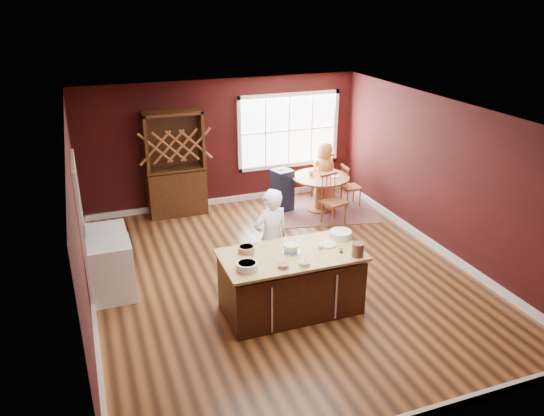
{
  "coord_description": "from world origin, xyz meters",
  "views": [
    {
      "loc": [
        -2.81,
        -7.13,
        4.36
      ],
      "look_at": [
        -0.02,
        0.41,
        1.05
      ],
      "focal_mm": 35.0,
      "sensor_mm": 36.0,
      "label": 1
    }
  ],
  "objects_px": {
    "high_chair": "(282,189)",
    "chair_south": "(334,200)",
    "dining_table": "(320,186)",
    "chair_east": "(351,185)",
    "layer_cake": "(291,249)",
    "chair_north": "(321,175)",
    "washer": "(112,271)",
    "dryer": "(109,253)",
    "kitchen_island": "(291,283)",
    "baker": "(271,238)",
    "seated_woman": "(324,172)",
    "hutch": "(175,164)",
    "toddler": "(281,173)"
  },
  "relations": [
    {
      "from": "kitchen_island",
      "to": "chair_east",
      "type": "height_order",
      "value": "chair_east"
    },
    {
      "from": "chair_east",
      "to": "dryer",
      "type": "xyz_separation_m",
      "value": [
        -5.16,
        -1.44,
        -0.02
      ]
    },
    {
      "from": "chair_north",
      "to": "high_chair",
      "type": "distance_m",
      "value": 1.21
    },
    {
      "from": "high_chair",
      "to": "washer",
      "type": "bearing_deg",
      "value": -162.3
    },
    {
      "from": "dining_table",
      "to": "chair_east",
      "type": "distance_m",
      "value": 0.73
    },
    {
      "from": "dining_table",
      "to": "toddler",
      "type": "distance_m",
      "value": 0.87
    },
    {
      "from": "seated_woman",
      "to": "dining_table",
      "type": "bearing_deg",
      "value": 45.92
    },
    {
      "from": "chair_south",
      "to": "seated_woman",
      "type": "distance_m",
      "value": 1.29
    },
    {
      "from": "layer_cake",
      "to": "dryer",
      "type": "bearing_deg",
      "value": 142.49
    },
    {
      "from": "seated_woman",
      "to": "dryer",
      "type": "relative_size",
      "value": 1.53
    },
    {
      "from": "high_chair",
      "to": "chair_south",
      "type": "bearing_deg",
      "value": -72.12
    },
    {
      "from": "kitchen_island",
      "to": "washer",
      "type": "relative_size",
      "value": 2.21
    },
    {
      "from": "chair_east",
      "to": "toddler",
      "type": "height_order",
      "value": "toddler"
    },
    {
      "from": "seated_woman",
      "to": "high_chair",
      "type": "xyz_separation_m",
      "value": [
        -1.04,
        -0.17,
        -0.21
      ]
    },
    {
      "from": "toddler",
      "to": "washer",
      "type": "bearing_deg",
      "value": -146.4
    },
    {
      "from": "dining_table",
      "to": "hutch",
      "type": "xyz_separation_m",
      "value": [
        -2.88,
        0.84,
        0.55
      ]
    },
    {
      "from": "dining_table",
      "to": "washer",
      "type": "bearing_deg",
      "value": -154.68
    },
    {
      "from": "chair_south",
      "to": "hutch",
      "type": "relative_size",
      "value": 0.48
    },
    {
      "from": "chair_east",
      "to": "hutch",
      "type": "height_order",
      "value": "hutch"
    },
    {
      "from": "high_chair",
      "to": "toddler",
      "type": "xyz_separation_m",
      "value": [
        0.01,
        0.08,
        0.34
      ]
    },
    {
      "from": "chair_north",
      "to": "washer",
      "type": "bearing_deg",
      "value": -9.2
    },
    {
      "from": "toddler",
      "to": "dryer",
      "type": "relative_size",
      "value": 0.29
    },
    {
      "from": "layer_cake",
      "to": "chair_east",
      "type": "distance_m",
      "value": 4.32
    },
    {
      "from": "chair_east",
      "to": "chair_south",
      "type": "xyz_separation_m",
      "value": [
        -0.8,
        -0.77,
        0.05
      ]
    },
    {
      "from": "chair_east",
      "to": "chair_south",
      "type": "height_order",
      "value": "chair_south"
    },
    {
      "from": "baker",
      "to": "seated_woman",
      "type": "relative_size",
      "value": 1.2
    },
    {
      "from": "baker",
      "to": "chair_east",
      "type": "bearing_deg",
      "value": -147.13
    },
    {
      "from": "layer_cake",
      "to": "chair_north",
      "type": "distance_m",
      "value": 4.71
    },
    {
      "from": "dining_table",
      "to": "chair_south",
      "type": "relative_size",
      "value": 1.16
    },
    {
      "from": "chair_east",
      "to": "baker",
      "type": "bearing_deg",
      "value": 134.02
    },
    {
      "from": "kitchen_island",
      "to": "chair_east",
      "type": "distance_m",
      "value": 4.33
    },
    {
      "from": "chair_east",
      "to": "seated_woman",
      "type": "distance_m",
      "value": 0.67
    },
    {
      "from": "dining_table",
      "to": "layer_cake",
      "type": "height_order",
      "value": "layer_cake"
    },
    {
      "from": "high_chair",
      "to": "dryer",
      "type": "distance_m",
      "value": 4.06
    },
    {
      "from": "dryer",
      "to": "dining_table",
      "type": "bearing_deg",
      "value": 18.2
    },
    {
      "from": "chair_east",
      "to": "layer_cake",
      "type": "bearing_deg",
      "value": 141.47
    },
    {
      "from": "seated_woman",
      "to": "toddler",
      "type": "bearing_deg",
      "value": -6.64
    },
    {
      "from": "chair_south",
      "to": "chair_north",
      "type": "relative_size",
      "value": 1.02
    },
    {
      "from": "dining_table",
      "to": "chair_east",
      "type": "bearing_deg",
      "value": -1.33
    },
    {
      "from": "seated_woman",
      "to": "chair_east",
      "type": "bearing_deg",
      "value": 122.64
    },
    {
      "from": "chair_south",
      "to": "washer",
      "type": "xyz_separation_m",
      "value": [
        -4.36,
        -1.31,
        -0.07
      ]
    },
    {
      "from": "chair_north",
      "to": "washer",
      "type": "distance_m",
      "value": 5.57
    },
    {
      "from": "hutch",
      "to": "baker",
      "type": "bearing_deg",
      "value": -76.47
    },
    {
      "from": "high_chair",
      "to": "kitchen_island",
      "type": "bearing_deg",
      "value": -124.53
    },
    {
      "from": "chair_east",
      "to": "dryer",
      "type": "distance_m",
      "value": 5.36
    },
    {
      "from": "baker",
      "to": "seated_woman",
      "type": "height_order",
      "value": "baker"
    },
    {
      "from": "kitchen_island",
      "to": "chair_east",
      "type": "relative_size",
      "value": 2.15
    },
    {
      "from": "kitchen_island",
      "to": "high_chair",
      "type": "distance_m",
      "value": 3.84
    },
    {
      "from": "layer_cake",
      "to": "kitchen_island",
      "type": "bearing_deg",
      "value": -99.77
    },
    {
      "from": "hutch",
      "to": "chair_east",
      "type": "bearing_deg",
      "value": -13.4
    }
  ]
}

